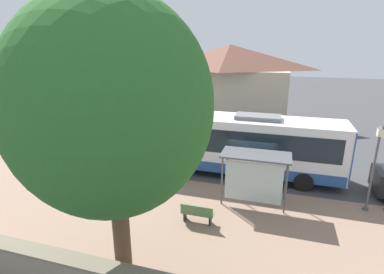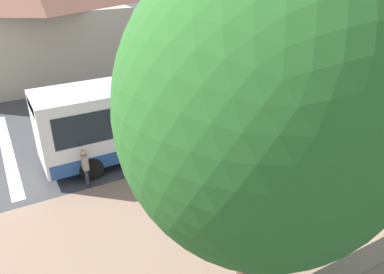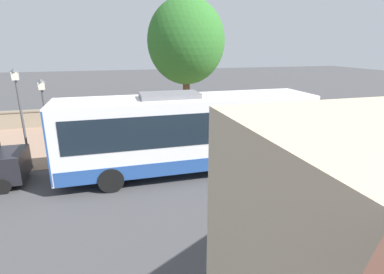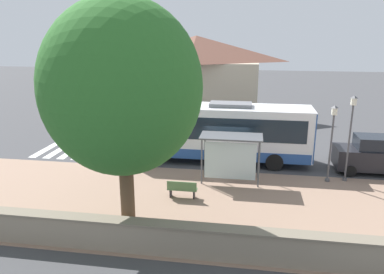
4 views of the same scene
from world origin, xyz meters
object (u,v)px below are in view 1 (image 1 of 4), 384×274
(pedestrian, at_px, (164,160))
(bus_shelter, at_px, (255,164))
(bench, at_px, (197,213))
(shade_tree, at_px, (111,107))
(bus, at_px, (242,144))
(street_lamp_far, at_px, (375,162))

(pedestrian, bearing_deg, bus_shelter, -108.23)
(pedestrian, distance_m, bench, 5.24)
(pedestrian, xyz_separation_m, bench, (-4.12, -3.20, -0.49))
(pedestrian, distance_m, shade_tree, 9.54)
(bus, height_order, bus_shelter, bus)
(bench, bearing_deg, bus_shelter, -42.05)
(bus, xyz_separation_m, pedestrian, (-1.61, 4.24, -0.92))
(bus, relative_size, bench, 7.93)
(bench, bearing_deg, bus, -10.34)
(bus_shelter, xyz_separation_m, bench, (-2.36, 2.13, -1.59))
(bus, bearing_deg, bench, 169.66)
(bus_shelter, xyz_separation_m, pedestrian, (1.76, 5.33, -1.10))
(bus_shelter, height_order, bench, bus_shelter)
(shade_tree, bearing_deg, bus, -13.96)
(bus, height_order, pedestrian, bus)
(bus_shelter, relative_size, pedestrian, 1.96)
(pedestrian, relative_size, street_lamp_far, 0.40)
(pedestrian, bearing_deg, bench, -142.16)
(bench, bearing_deg, pedestrian, 37.84)
(bench, relative_size, street_lamp_far, 0.34)
(bench, height_order, shade_tree, shade_tree)
(bus, relative_size, shade_tree, 1.27)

